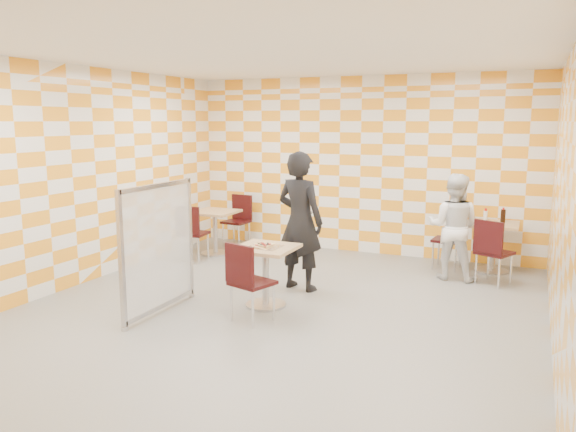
% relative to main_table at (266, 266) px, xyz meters
% --- Properties ---
extents(room_shell, '(7.00, 7.00, 7.00)m').
position_rel_main_table_xyz_m(room_shell, '(0.21, 0.33, 0.99)').
color(room_shell, gray).
rests_on(room_shell, ground).
extents(main_table, '(0.70, 0.70, 0.75)m').
position_rel_main_table_xyz_m(main_table, '(0.00, 0.00, 0.00)').
color(main_table, tan).
rests_on(main_table, ground).
extents(second_table, '(0.70, 0.70, 0.75)m').
position_rel_main_table_xyz_m(second_table, '(2.43, 2.81, 0.00)').
color(second_table, tan).
rests_on(second_table, ground).
extents(empty_table, '(0.70, 0.70, 0.75)m').
position_rel_main_table_xyz_m(empty_table, '(-1.99, 2.11, 0.00)').
color(empty_table, tan).
rests_on(empty_table, ground).
extents(chair_main_front, '(0.53, 0.54, 0.92)m').
position_rel_main_table_xyz_m(chair_main_front, '(0.07, -0.63, 0.04)').
color(chair_main_front, black).
rests_on(chair_main_front, ground).
extents(chair_second_front, '(0.56, 0.56, 0.92)m').
position_rel_main_table_xyz_m(chair_second_front, '(2.46, 2.03, 0.04)').
color(chair_second_front, black).
rests_on(chair_second_front, ground).
extents(chair_second_side, '(0.47, 0.46, 0.92)m').
position_rel_main_table_xyz_m(chair_second_side, '(1.88, 2.71, 0.04)').
color(chair_second_side, black).
rests_on(chair_second_side, ground).
extents(chair_empty_near, '(0.46, 0.47, 0.92)m').
position_rel_main_table_xyz_m(chair_empty_near, '(-2.06, 1.48, 0.04)').
color(chair_empty_near, black).
rests_on(chair_empty_near, ground).
extents(chair_empty_far, '(0.46, 0.47, 0.92)m').
position_rel_main_table_xyz_m(chair_empty_far, '(-1.94, 2.88, 0.04)').
color(chair_empty_far, black).
rests_on(chair_empty_far, ground).
extents(partition, '(0.08, 1.38, 1.55)m').
position_rel_main_table_xyz_m(partition, '(-1.04, -0.72, 0.28)').
color(partition, white).
rests_on(partition, ground).
extents(man_dark, '(0.76, 0.58, 1.87)m').
position_rel_main_table_xyz_m(man_dark, '(0.11, 0.84, 0.42)').
color(man_dark, black).
rests_on(man_dark, ground).
extents(man_white, '(0.78, 0.62, 1.53)m').
position_rel_main_table_xyz_m(man_white, '(1.92, 2.18, 0.25)').
color(man_white, white).
rests_on(man_white, ground).
extents(pizza_on_foil, '(0.40, 0.40, 0.04)m').
position_rel_main_table_xyz_m(pizza_on_foil, '(-0.00, -0.02, 0.26)').
color(pizza_on_foil, silver).
rests_on(pizza_on_foil, main_table).
extents(sport_bottle, '(0.06, 0.06, 0.20)m').
position_rel_main_table_xyz_m(sport_bottle, '(2.30, 2.90, 0.33)').
color(sport_bottle, white).
rests_on(sport_bottle, second_table).
extents(soda_bottle, '(0.07, 0.07, 0.23)m').
position_rel_main_table_xyz_m(soda_bottle, '(2.55, 2.88, 0.34)').
color(soda_bottle, black).
rests_on(soda_bottle, second_table).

